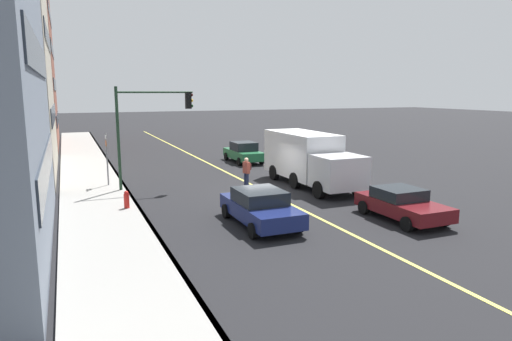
{
  "coord_description": "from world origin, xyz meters",
  "views": [
    {
      "loc": [
        -22.29,
        9.73,
        5.35
      ],
      "look_at": [
        -2.94,
        1.61,
        1.68
      ],
      "focal_mm": 31.86,
      "sensor_mm": 36.0,
      "label": 1
    }
  ],
  "objects_px": {
    "car_maroon": "(402,204)",
    "truck_white": "(309,158)",
    "fire_hydrant": "(127,201)",
    "car_green": "(244,152)",
    "traffic_light_mast": "(148,120)",
    "pedestrian_with_backpack": "(247,170)",
    "car_navy": "(260,207)",
    "street_sign_post": "(107,156)"
  },
  "relations": [
    {
      "from": "truck_white",
      "to": "car_green",
      "type": "bearing_deg",
      "value": 1.99
    },
    {
      "from": "car_maroon",
      "to": "traffic_light_mast",
      "type": "distance_m",
      "value": 13.61
    },
    {
      "from": "car_maroon",
      "to": "car_navy",
      "type": "relative_size",
      "value": 0.92
    },
    {
      "from": "car_navy",
      "to": "fire_hydrant",
      "type": "xyz_separation_m",
      "value": [
        4.27,
        4.72,
        -0.27
      ]
    },
    {
      "from": "pedestrian_with_backpack",
      "to": "traffic_light_mast",
      "type": "bearing_deg",
      "value": 72.22
    },
    {
      "from": "pedestrian_with_backpack",
      "to": "street_sign_post",
      "type": "relative_size",
      "value": 0.57
    },
    {
      "from": "car_green",
      "to": "fire_hydrant",
      "type": "height_order",
      "value": "car_green"
    },
    {
      "from": "car_navy",
      "to": "truck_white",
      "type": "distance_m",
      "value": 8.41
    },
    {
      "from": "car_maroon",
      "to": "fire_hydrant",
      "type": "distance_m",
      "value": 12.04
    },
    {
      "from": "car_green",
      "to": "truck_white",
      "type": "xyz_separation_m",
      "value": [
        -9.46,
        -0.33,
        0.82
      ]
    },
    {
      "from": "car_maroon",
      "to": "street_sign_post",
      "type": "bearing_deg",
      "value": 43.19
    },
    {
      "from": "truck_white",
      "to": "pedestrian_with_backpack",
      "type": "height_order",
      "value": "truck_white"
    },
    {
      "from": "truck_white",
      "to": "fire_hydrant",
      "type": "xyz_separation_m",
      "value": [
        -1.88,
        10.39,
        -1.12
      ]
    },
    {
      "from": "car_navy",
      "to": "street_sign_post",
      "type": "distance_m",
      "value": 11.15
    },
    {
      "from": "traffic_light_mast",
      "to": "fire_hydrant",
      "type": "bearing_deg",
      "value": 156.36
    },
    {
      "from": "car_navy",
      "to": "fire_hydrant",
      "type": "distance_m",
      "value": 6.37
    },
    {
      "from": "truck_white",
      "to": "fire_hydrant",
      "type": "bearing_deg",
      "value": 100.28
    },
    {
      "from": "truck_white",
      "to": "traffic_light_mast",
      "type": "xyz_separation_m",
      "value": [
        2.2,
        8.6,
        2.26
      ]
    },
    {
      "from": "truck_white",
      "to": "car_maroon",
      "type": "bearing_deg",
      "value": -179.16
    },
    {
      "from": "car_maroon",
      "to": "car_green",
      "type": "distance_m",
      "value": 17.23
    },
    {
      "from": "truck_white",
      "to": "traffic_light_mast",
      "type": "distance_m",
      "value": 9.16
    },
    {
      "from": "car_navy",
      "to": "traffic_light_mast",
      "type": "relative_size",
      "value": 0.82
    },
    {
      "from": "car_maroon",
      "to": "traffic_light_mast",
      "type": "bearing_deg",
      "value": 41.19
    },
    {
      "from": "car_maroon",
      "to": "truck_white",
      "type": "bearing_deg",
      "value": 0.84
    },
    {
      "from": "car_maroon",
      "to": "truck_white",
      "type": "height_order",
      "value": "truck_white"
    },
    {
      "from": "pedestrian_with_backpack",
      "to": "fire_hydrant",
      "type": "distance_m",
      "value": 7.26
    },
    {
      "from": "pedestrian_with_backpack",
      "to": "truck_white",
      "type": "bearing_deg",
      "value": -99.34
    },
    {
      "from": "truck_white",
      "to": "street_sign_post",
      "type": "xyz_separation_m",
      "value": [
        3.75,
        10.7,
        0.2
      ]
    },
    {
      "from": "car_navy",
      "to": "fire_hydrant",
      "type": "height_order",
      "value": "car_navy"
    },
    {
      "from": "car_navy",
      "to": "truck_white",
      "type": "relative_size",
      "value": 0.59
    },
    {
      "from": "car_green",
      "to": "fire_hydrant",
      "type": "xyz_separation_m",
      "value": [
        -11.34,
        10.06,
        -0.3
      ]
    },
    {
      "from": "car_maroon",
      "to": "traffic_light_mast",
      "type": "height_order",
      "value": "traffic_light_mast"
    },
    {
      "from": "street_sign_post",
      "to": "fire_hydrant",
      "type": "bearing_deg",
      "value": -176.91
    },
    {
      "from": "car_navy",
      "to": "traffic_light_mast",
      "type": "xyz_separation_m",
      "value": [
        8.35,
        2.93,
        3.11
      ]
    },
    {
      "from": "truck_white",
      "to": "fire_hydrant",
      "type": "relative_size",
      "value": 8.3
    },
    {
      "from": "car_green",
      "to": "traffic_light_mast",
      "type": "xyz_separation_m",
      "value": [
        -7.26,
        8.28,
        3.08
      ]
    },
    {
      "from": "street_sign_post",
      "to": "pedestrian_with_backpack",
      "type": "bearing_deg",
      "value": -113.97
    },
    {
      "from": "car_maroon",
      "to": "traffic_light_mast",
      "type": "relative_size",
      "value": 0.75
    },
    {
      "from": "truck_white",
      "to": "traffic_light_mast",
      "type": "bearing_deg",
      "value": 75.66
    },
    {
      "from": "car_navy",
      "to": "pedestrian_with_backpack",
      "type": "xyz_separation_m",
      "value": [
        6.74,
        -2.09,
        0.27
      ]
    },
    {
      "from": "car_maroon",
      "to": "fire_hydrant",
      "type": "bearing_deg",
      "value": 60.77
    },
    {
      "from": "truck_white",
      "to": "fire_hydrant",
      "type": "distance_m",
      "value": 10.62
    }
  ]
}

